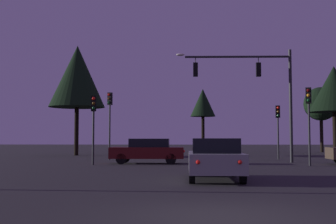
{
  "coord_description": "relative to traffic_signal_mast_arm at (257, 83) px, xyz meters",
  "views": [
    {
      "loc": [
        -0.79,
        -8.38,
        1.5
      ],
      "look_at": [
        -1.75,
        20.43,
        3.31
      ],
      "focal_mm": 46.14,
      "sensor_mm": 36.0,
      "label": 1
    }
  ],
  "objects": [
    {
      "name": "tree_left_far",
      "position": [
        -2.44,
        22.74,
        0.6
      ],
      "size": [
        2.94,
        2.94,
        7.4
      ],
      "color": "black",
      "rests_on": "ground"
    },
    {
      "name": "traffic_light_corner_right",
      "position": [
        2.27,
        -3.4,
        -1.99
      ],
      "size": [
        0.37,
        0.39,
        4.4
      ],
      "color": "#232326",
      "rests_on": "ground"
    },
    {
      "name": "traffic_light_median",
      "position": [
        2.18,
        4.06,
        -2.28
      ],
      "size": [
        0.31,
        0.36,
        3.96
      ],
      "color": "#232326",
      "rests_on": "ground"
    },
    {
      "name": "tree_center_horizon",
      "position": [
        10.96,
        21.74,
        0.37
      ],
      "size": [
        3.84,
        3.84,
        7.43
      ],
      "color": "black",
      "rests_on": "ground"
    },
    {
      "name": "car_far_lane",
      "position": [
        -7.57,
        8.86,
        -4.3
      ],
      "size": [
        2.91,
        4.76,
        1.52
      ],
      "color": "#4C0F0F",
      "rests_on": "ground"
    },
    {
      "name": "traffic_signal_mast_arm",
      "position": [
        0.0,
        0.0,
        0.0
      ],
      "size": [
        7.47,
        0.44,
        7.28
      ],
      "color": "#232326",
      "rests_on": "ground"
    },
    {
      "name": "car_crossing_left",
      "position": [
        -6.96,
        -1.46,
        -4.3
      ],
      "size": [
        4.54,
        1.85,
        1.52
      ],
      "color": "#4C0F0F",
      "rests_on": "ground"
    },
    {
      "name": "traffic_light_far_side",
      "position": [
        -10.08,
        2.99,
        -1.69
      ],
      "size": [
        0.37,
        0.39,
        4.85
      ],
      "color": "#232326",
      "rests_on": "ground"
    },
    {
      "name": "tree_behind_sign",
      "position": [
        -14.57,
        11.45,
        2.17
      ],
      "size": [
        5.13,
        5.13,
        10.17
      ],
      "color": "black",
      "rests_on": "ground"
    },
    {
      "name": "traffic_light_corner_left",
      "position": [
        -10.01,
        -2.96,
        -2.24
      ],
      "size": [
        0.34,
        0.37,
        4.01
      ],
      "color": "#232326",
      "rests_on": "ground"
    },
    {
      "name": "tree_right_cluster",
      "position": [
        9.72,
        13.77,
        1.16
      ],
      "size": [
        4.84,
        4.84,
        8.5
      ],
      "color": "black",
      "rests_on": "ground"
    },
    {
      "name": "ground_plane",
      "position": [
        -4.05,
        5.04,
        -5.1
      ],
      "size": [
        168.0,
        168.0,
        0.0
      ],
      "primitive_type": "plane",
      "color": "#262326",
      "rests_on": "ground"
    },
    {
      "name": "car_nearside_lane",
      "position": [
        -3.65,
        -11.86,
        -4.3
      ],
      "size": [
        1.95,
        4.39,
        1.52
      ],
      "color": "gray",
      "rests_on": "ground"
    }
  ]
}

